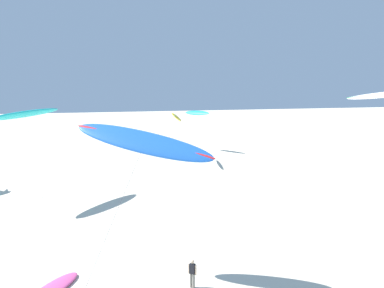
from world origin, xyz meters
TOP-DOWN VIEW (x-y plane):
  - flying_kite_1 at (7.46, 48.31)m, footprint 5.45×12.05m
  - flying_kite_2 at (12.91, 57.69)m, footprint 3.69×9.19m
  - flying_kite_3 at (-1.22, 17.31)m, footprint 7.87×5.73m
  - flying_kite_4 at (-9.68, 34.30)m, footprint 6.33×12.90m
  - person_foreground_walker at (0.97, 15.19)m, footprint 0.40×0.37m

SIDE VIEW (x-z plane):
  - person_foreground_walker at x=0.97m, z-range 0.08..1.69m
  - flying_kite_2 at x=12.91m, z-range 2.88..9.59m
  - flying_kite_1 at x=7.46m, z-range 2.68..10.18m
  - flying_kite_3 at x=-1.22m, z-range 3.20..12.40m
  - flying_kite_4 at x=-9.68m, z-range 3.79..12.70m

